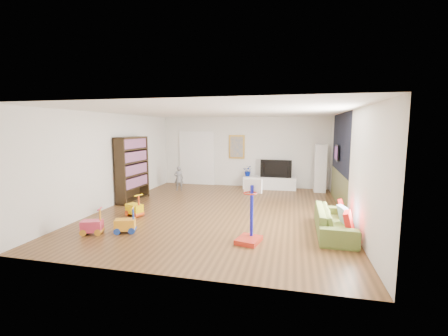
% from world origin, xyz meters
% --- Properties ---
extents(floor, '(6.50, 7.50, 0.00)m').
position_xyz_m(floor, '(0.00, 0.00, 0.00)').
color(floor, brown).
rests_on(floor, ground).
extents(ceiling, '(6.50, 7.50, 0.00)m').
position_xyz_m(ceiling, '(0.00, 0.00, 2.70)').
color(ceiling, white).
rests_on(ceiling, ground).
extents(wall_back, '(6.50, 0.00, 2.70)m').
position_xyz_m(wall_back, '(0.00, 3.75, 1.35)').
color(wall_back, silver).
rests_on(wall_back, ground).
extents(wall_front, '(6.50, 0.00, 2.70)m').
position_xyz_m(wall_front, '(0.00, -3.75, 1.35)').
color(wall_front, silver).
rests_on(wall_front, ground).
extents(wall_left, '(0.00, 7.50, 2.70)m').
position_xyz_m(wall_left, '(-3.25, 0.00, 1.35)').
color(wall_left, silver).
rests_on(wall_left, ground).
extents(wall_right, '(0.00, 7.50, 2.70)m').
position_xyz_m(wall_right, '(3.25, 0.00, 1.35)').
color(wall_right, silver).
rests_on(wall_right, ground).
extents(navy_accent, '(0.01, 3.20, 1.70)m').
position_xyz_m(navy_accent, '(3.23, 1.40, 1.85)').
color(navy_accent, black).
rests_on(navy_accent, wall_right).
extents(olive_wainscot, '(0.01, 3.20, 1.00)m').
position_xyz_m(olive_wainscot, '(3.23, 1.40, 0.50)').
color(olive_wainscot, brown).
rests_on(olive_wainscot, wall_right).
extents(doorway, '(1.45, 0.06, 2.10)m').
position_xyz_m(doorway, '(-1.90, 3.71, 1.05)').
color(doorway, white).
rests_on(doorway, ground).
extents(painting_back, '(0.62, 0.06, 0.92)m').
position_xyz_m(painting_back, '(-0.25, 3.71, 1.55)').
color(painting_back, gold).
rests_on(painting_back, wall_back).
extents(artwork_right, '(0.04, 0.56, 0.46)m').
position_xyz_m(artwork_right, '(3.17, 1.60, 1.55)').
color(artwork_right, '#7F3F8C').
rests_on(artwork_right, wall_right).
extents(media_console, '(1.97, 0.55, 0.46)m').
position_xyz_m(media_console, '(1.07, 3.39, 0.23)').
color(media_console, white).
rests_on(media_console, ground).
extents(tall_cabinet, '(0.41, 0.41, 1.71)m').
position_xyz_m(tall_cabinet, '(2.87, 3.27, 0.86)').
color(tall_cabinet, white).
rests_on(tall_cabinet, ground).
extents(bookshelf, '(0.41, 1.39, 2.01)m').
position_xyz_m(bookshelf, '(-2.99, 0.59, 1.00)').
color(bookshelf, black).
rests_on(bookshelf, ground).
extents(sofa, '(0.77, 1.90, 0.55)m').
position_xyz_m(sofa, '(2.82, -1.18, 0.27)').
color(sofa, olive).
rests_on(sofa, ground).
extents(basketball_hoop, '(0.55, 0.62, 1.27)m').
position_xyz_m(basketball_hoop, '(1.08, -2.10, 0.64)').
color(basketball_hoop, '#AA2616').
rests_on(basketball_hoop, ground).
extents(ride_on_yellow, '(0.51, 0.42, 0.59)m').
position_xyz_m(ride_on_yellow, '(-2.09, -0.95, 0.29)').
color(ride_on_yellow, '#F2C200').
rests_on(ride_on_yellow, ground).
extents(ride_on_orange, '(0.49, 0.39, 0.57)m').
position_xyz_m(ride_on_orange, '(-1.63, -2.15, 0.28)').
color(ride_on_orange, orange).
rests_on(ride_on_orange, ground).
extents(ride_on_pink, '(0.49, 0.38, 0.57)m').
position_xyz_m(ride_on_pink, '(-2.28, -2.39, 0.28)').
color(ride_on_pink, '#D93756').
rests_on(ride_on_pink, ground).
extents(child, '(0.39, 0.33, 0.90)m').
position_xyz_m(child, '(-2.16, 2.36, 0.45)').
color(child, slate).
rests_on(child, ground).
extents(tv, '(1.15, 0.21, 0.66)m').
position_xyz_m(tv, '(1.31, 3.43, 0.79)').
color(tv, black).
rests_on(tv, media_console).
extents(vase_plant, '(0.41, 0.37, 0.40)m').
position_xyz_m(vase_plant, '(0.25, 3.43, 0.66)').
color(vase_plant, navy).
rests_on(vase_plant, media_console).
extents(pillow_left, '(0.21, 0.42, 0.41)m').
position_xyz_m(pillow_left, '(3.01, -1.69, 0.43)').
color(pillow_left, red).
rests_on(pillow_left, sofa).
extents(pillow_center, '(0.19, 0.40, 0.39)m').
position_xyz_m(pillow_center, '(3.00, -1.20, 0.43)').
color(pillow_center, silver).
rests_on(pillow_center, sofa).
extents(pillow_right, '(0.13, 0.38, 0.37)m').
position_xyz_m(pillow_right, '(3.03, -0.66, 0.43)').
color(pillow_right, '#AD0506').
rests_on(pillow_right, sofa).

